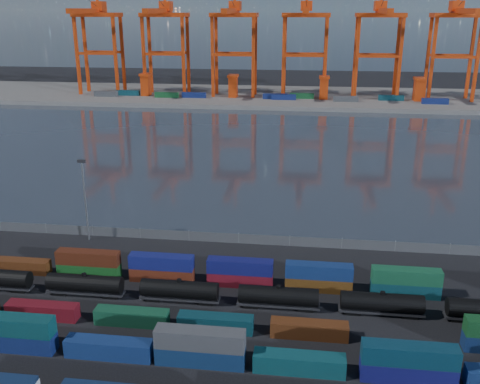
# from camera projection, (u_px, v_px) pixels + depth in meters

# --- Properties ---
(ground) EXTENTS (700.00, 700.00, 0.00)m
(ground) POSITION_uv_depth(u_px,v_px,m) (215.00, 321.00, 79.07)
(ground) COLOR black
(ground) RESTS_ON ground
(harbor_water) EXTENTS (700.00, 700.00, 0.00)m
(harbor_water) POSITION_uv_depth(u_px,v_px,m) (268.00, 148.00, 177.64)
(harbor_water) COLOR #272F39
(harbor_water) RESTS_ON ground
(far_quay) EXTENTS (700.00, 70.00, 2.00)m
(far_quay) POSITION_uv_depth(u_px,v_px,m) (284.00, 97.00, 275.90)
(far_quay) COLOR #514F4C
(far_quay) RESTS_ON ground
(container_row_south) EXTENTS (139.44, 2.37, 5.05)m
(container_row_south) POSITION_uv_depth(u_px,v_px,m) (176.00, 348.00, 69.17)
(container_row_south) COLOR #464A4B
(container_row_south) RESTS_ON ground
(container_row_mid) EXTENTS (140.37, 2.21, 4.70)m
(container_row_mid) POSITION_uv_depth(u_px,v_px,m) (260.00, 324.00, 75.53)
(container_row_mid) COLOR #38393C
(container_row_mid) RESTS_ON ground
(container_row_north) EXTENTS (139.58, 2.21, 4.71)m
(container_row_north) POSITION_uv_depth(u_px,v_px,m) (267.00, 275.00, 88.01)
(container_row_north) COLOR navy
(container_row_north) RESTS_ON ground
(tanker_string) EXTENTS (136.68, 2.72, 3.90)m
(tanker_string) POSITION_uv_depth(u_px,v_px,m) (278.00, 297.00, 81.85)
(tanker_string) COLOR black
(tanker_string) RESTS_ON ground
(waterfront_fence) EXTENTS (160.12, 0.12, 2.20)m
(waterfront_fence) POSITION_uv_depth(u_px,v_px,m) (239.00, 238.00, 105.03)
(waterfront_fence) COLOR #595B5E
(waterfront_fence) RESTS_ON ground
(yard_light_mast) EXTENTS (1.60, 0.40, 16.60)m
(yard_light_mast) POSITION_uv_depth(u_px,v_px,m) (85.00, 196.00, 104.04)
(yard_light_mast) COLOR slate
(yard_light_mast) RESTS_ON ground
(gantry_cranes) EXTENTS (197.94, 44.05, 59.65)m
(gantry_cranes) POSITION_uv_depth(u_px,v_px,m) (270.00, 25.00, 259.12)
(gantry_cranes) COLOR #C3360D
(gantry_cranes) RESTS_ON ground
(quay_containers) EXTENTS (172.58, 10.99, 2.60)m
(quay_containers) POSITION_uv_depth(u_px,v_px,m) (260.00, 96.00, 262.82)
(quay_containers) COLOR navy
(quay_containers) RESTS_ON far_quay
(straddle_carriers) EXTENTS (140.00, 7.00, 11.10)m
(straddle_carriers) POSITION_uv_depth(u_px,v_px,m) (278.00, 86.00, 264.61)
(straddle_carriers) COLOR #C3360D
(straddle_carriers) RESTS_ON far_quay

